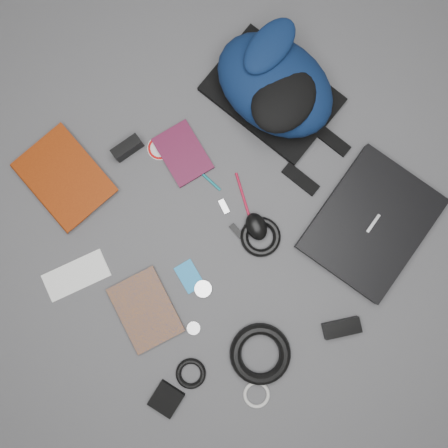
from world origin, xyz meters
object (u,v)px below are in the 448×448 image
dvd_case (183,154)px  backpack (275,85)px  power_brick (342,328)px  laptop (371,224)px  textbook_red (39,200)px  pouch (166,399)px  comic_book (122,322)px  compact_camera (127,148)px  mouse (256,227)px

dvd_case → backpack: bearing=2.8°
power_brick → laptop: bearing=61.1°
laptop → textbook_red: bearing=121.4°
pouch → textbook_red: bearing=89.8°
comic_book → dvd_case: comic_book is taller
laptop → compact_camera: compact_camera is taller
mouse → power_brick: 0.42m
backpack → compact_camera: bearing=150.0°
backpack → textbook_red: (-0.83, 0.13, -0.08)m
backpack → comic_book: (-0.82, -0.35, -0.08)m
dvd_case → power_brick: power_brick is taller
compact_camera → power_brick: compact_camera is taller
power_brick → backpack: bearing=93.5°
textbook_red → power_brick: textbook_red is taller
textbook_red → pouch: size_ratio=3.39×
comic_book → power_brick: (0.58, -0.40, 0.01)m
comic_book → mouse: (0.53, 0.02, 0.02)m
dvd_case → laptop: bearing=-51.7°
compact_camera → pouch: compact_camera is taller
pouch → dvd_case: bearing=52.9°
dvd_case → mouse: mouse is taller
textbook_red → compact_camera: (0.33, -0.02, 0.01)m
textbook_red → compact_camera: compact_camera is taller
backpack → dvd_case: 0.37m
laptop → power_brick: 0.35m
mouse → backpack: bearing=60.6°
mouse → power_brick: (0.05, -0.42, -0.01)m
dvd_case → power_brick: size_ratio=1.57×
laptop → power_brick: size_ratio=3.44×
backpack → pouch: size_ratio=5.14×
dvd_case → mouse: (0.07, -0.33, 0.02)m
comic_book → power_brick: size_ratio=1.97×
comic_book → compact_camera: size_ratio=2.33×
pouch → backpack: bearing=37.2°
comic_book → mouse: size_ratio=2.53×
backpack → power_brick: backpack is taller
laptop → dvd_case: 0.66m
backpack → textbook_red: backpack is taller
dvd_case → compact_camera: (-0.14, 0.11, 0.02)m
textbook_red → power_brick: 1.06m
textbook_red → mouse: mouse is taller
textbook_red → comic_book: size_ratio=1.26×
compact_camera → laptop: bearing=-52.5°
laptop → textbook_red: (-0.85, 0.66, -0.00)m
textbook_red → comic_book: textbook_red is taller
mouse → compact_camera: bearing=126.4°
textbook_red → pouch: 0.76m
backpack → compact_camera: (-0.50, 0.11, -0.06)m
dvd_case → compact_camera: 0.18m
backpack → compact_camera: 0.51m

